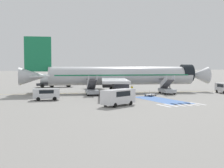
{
  "coord_description": "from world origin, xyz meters",
  "views": [
    {
      "loc": [
        -27.86,
        -59.24,
        5.66
      ],
      "look_at": [
        -3.07,
        -1.0,
        1.95
      ],
      "focal_mm": 50.0,
      "sensor_mm": 36.0,
      "label": 1
    }
  ],
  "objects_px": {
    "boarding_stairs_forward": "(167,89)",
    "ground_crew_2": "(121,90)",
    "service_van_2": "(46,93)",
    "ground_crew_0": "(132,89)",
    "fuel_tanker": "(55,81)",
    "airliner": "(119,76)",
    "ground_crew_1": "(116,90)",
    "boarding_stairs_aft": "(92,90)",
    "service_van_0": "(118,96)",
    "baggage_cart": "(151,95)"
  },
  "relations": [
    {
      "from": "boarding_stairs_forward",
      "to": "ground_crew_2",
      "type": "height_order",
      "value": "boarding_stairs_forward"
    },
    {
      "from": "service_van_2",
      "to": "ground_crew_2",
      "type": "bearing_deg",
      "value": -67.52
    },
    {
      "from": "service_van_2",
      "to": "ground_crew_0",
      "type": "distance_m",
      "value": 17.82
    },
    {
      "from": "boarding_stairs_forward",
      "to": "fuel_tanker",
      "type": "relative_size",
      "value": 0.56
    },
    {
      "from": "service_van_2",
      "to": "airliner",
      "type": "bearing_deg",
      "value": -55.58
    },
    {
      "from": "service_van_2",
      "to": "ground_crew_0",
      "type": "height_order",
      "value": "service_van_2"
    },
    {
      "from": "boarding_stairs_forward",
      "to": "fuel_tanker",
      "type": "bearing_deg",
      "value": 133.4
    },
    {
      "from": "airliner",
      "to": "ground_crew_0",
      "type": "relative_size",
      "value": 21.96
    },
    {
      "from": "ground_crew_0",
      "to": "ground_crew_1",
      "type": "distance_m",
      "value": 3.23
    },
    {
      "from": "boarding_stairs_aft",
      "to": "ground_crew_1",
      "type": "bearing_deg",
      "value": -7.34
    },
    {
      "from": "airliner",
      "to": "service_van_0",
      "type": "bearing_deg",
      "value": -11.37
    },
    {
      "from": "airliner",
      "to": "ground_crew_1",
      "type": "relative_size",
      "value": 23.61
    },
    {
      "from": "boarding_stairs_forward",
      "to": "ground_crew_1",
      "type": "height_order",
      "value": "boarding_stairs_forward"
    },
    {
      "from": "fuel_tanker",
      "to": "ground_crew_2",
      "type": "distance_m",
      "value": 27.17
    },
    {
      "from": "airliner",
      "to": "ground_crew_2",
      "type": "xyz_separation_m",
      "value": [
        -1.39,
        -4.43,
        -2.57
      ]
    },
    {
      "from": "baggage_cart",
      "to": "ground_crew_0",
      "type": "bearing_deg",
      "value": 169.08
    },
    {
      "from": "boarding_stairs_forward",
      "to": "ground_crew_1",
      "type": "relative_size",
      "value": 3.26
    },
    {
      "from": "service_van_0",
      "to": "ground_crew_2",
      "type": "relative_size",
      "value": 3.38
    },
    {
      "from": "boarding_stairs_aft",
      "to": "service_van_0",
      "type": "xyz_separation_m",
      "value": [
        -1.97,
        -16.8,
        0.41
      ]
    },
    {
      "from": "service_van_0",
      "to": "boarding_stairs_aft",
      "type": "bearing_deg",
      "value": -31.31
    },
    {
      "from": "ground_crew_0",
      "to": "baggage_cart",
      "type": "bearing_deg",
      "value": 142.68
    },
    {
      "from": "service_van_2",
      "to": "baggage_cart",
      "type": "distance_m",
      "value": 19.51
    },
    {
      "from": "baggage_cart",
      "to": "ground_crew_0",
      "type": "relative_size",
      "value": 1.63
    },
    {
      "from": "boarding_stairs_aft",
      "to": "ground_crew_0",
      "type": "xyz_separation_m",
      "value": [
        7.55,
        -2.15,
        0.08
      ]
    },
    {
      "from": "boarding_stairs_aft",
      "to": "ground_crew_1",
      "type": "distance_m",
      "value": 4.66
    },
    {
      "from": "fuel_tanker",
      "to": "ground_crew_0",
      "type": "relative_size",
      "value": 5.4
    },
    {
      "from": "baggage_cart",
      "to": "ground_crew_1",
      "type": "height_order",
      "value": "ground_crew_1"
    },
    {
      "from": "service_van_0",
      "to": "ground_crew_0",
      "type": "bearing_deg",
      "value": -57.64
    },
    {
      "from": "fuel_tanker",
      "to": "service_van_2",
      "type": "xyz_separation_m",
      "value": [
        -8.25,
        -30.29,
        -0.53
      ]
    },
    {
      "from": "baggage_cart",
      "to": "ground_crew_1",
      "type": "bearing_deg",
      "value": -168.54
    },
    {
      "from": "fuel_tanker",
      "to": "boarding_stairs_aft",
      "type": "bearing_deg",
      "value": 10.55
    },
    {
      "from": "airliner",
      "to": "service_van_0",
      "type": "relative_size",
      "value": 6.99
    },
    {
      "from": "airliner",
      "to": "ground_crew_1",
      "type": "distance_m",
      "value": 5.86
    },
    {
      "from": "ground_crew_0",
      "to": "ground_crew_2",
      "type": "height_order",
      "value": "ground_crew_0"
    },
    {
      "from": "boarding_stairs_forward",
      "to": "boarding_stairs_aft",
      "type": "xyz_separation_m",
      "value": [
        -14.8,
        3.42,
        0.01
      ]
    },
    {
      "from": "boarding_stairs_forward",
      "to": "service_van_2",
      "type": "distance_m",
      "value": 24.82
    },
    {
      "from": "baggage_cart",
      "to": "ground_crew_2",
      "type": "distance_m",
      "value": 6.01
    },
    {
      "from": "ground_crew_0",
      "to": "service_van_2",
      "type": "bearing_deg",
      "value": 36.07
    },
    {
      "from": "ground_crew_1",
      "to": "service_van_0",
      "type": "bearing_deg",
      "value": -14.27
    },
    {
      "from": "boarding_stairs_aft",
      "to": "service_van_0",
      "type": "height_order",
      "value": "boarding_stairs_aft"
    },
    {
      "from": "boarding_stairs_forward",
      "to": "boarding_stairs_aft",
      "type": "distance_m",
      "value": 15.19
    },
    {
      "from": "airliner",
      "to": "ground_crew_0",
      "type": "height_order",
      "value": "airliner"
    },
    {
      "from": "boarding_stairs_aft",
      "to": "fuel_tanker",
      "type": "bearing_deg",
      "value": 106.9
    },
    {
      "from": "airliner",
      "to": "ground_crew_1",
      "type": "xyz_separation_m",
      "value": [
        -2.62,
        -4.57,
        -2.57
      ]
    },
    {
      "from": "airliner",
      "to": "boarding_stairs_aft",
      "type": "relative_size",
      "value": 7.24
    },
    {
      "from": "service_van_0",
      "to": "ground_crew_2",
      "type": "height_order",
      "value": "service_van_0"
    },
    {
      "from": "boarding_stairs_aft",
      "to": "ground_crew_1",
      "type": "height_order",
      "value": "boarding_stairs_aft"
    },
    {
      "from": "boarding_stairs_aft",
      "to": "ground_crew_2",
      "type": "xyz_separation_m",
      "value": [
        5.6,
        -1.48,
        0.0
      ]
    },
    {
      "from": "airliner",
      "to": "baggage_cart",
      "type": "bearing_deg",
      "value": 29.12
    },
    {
      "from": "service_van_0",
      "to": "ground_crew_1",
      "type": "xyz_separation_m",
      "value": [
        6.33,
        15.18,
        -0.41
      ]
    }
  ]
}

